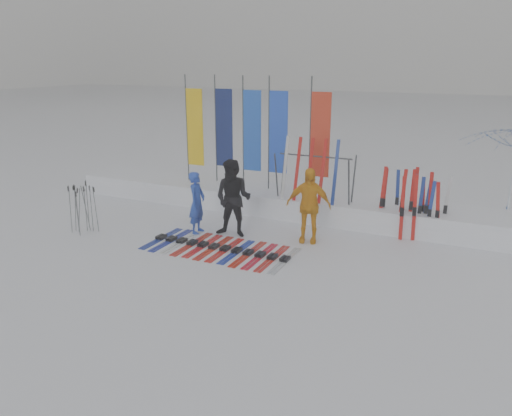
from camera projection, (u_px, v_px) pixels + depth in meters
The scene contains 10 objects.
ground at pixel (214, 273), 10.27m from camera, with size 120.00×120.00×0.00m, color white.
snow_bank at pixel (295, 203), 14.16m from camera, with size 14.00×1.60×0.60m, color white.
person_blue at pixel (197, 203), 12.46m from camera, with size 0.57×0.38×1.57m, color #1F41B9.
person_black at pixel (233, 198), 12.20m from camera, with size 0.93×0.73×1.92m, color black.
person_yellow at pixel (308, 205), 11.82m from camera, with size 1.06×0.44×1.81m, color orange.
ski_row at pixel (220, 248), 11.56m from camera, with size 3.44×1.68×0.07m.
pole_cluster at pixel (83, 209), 12.59m from camera, with size 0.63×0.72×1.26m.
feather_flags at pixel (251, 131), 14.37m from camera, with size 4.50×0.28×3.20m.
ski_rack at pixel (315, 171), 13.22m from camera, with size 2.04×0.80×1.23m.
upright_skis at pixel (414, 205), 12.29m from camera, with size 1.60×1.07×1.69m.
Camera 1 is at (4.82, -8.17, 4.24)m, focal length 35.00 mm.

